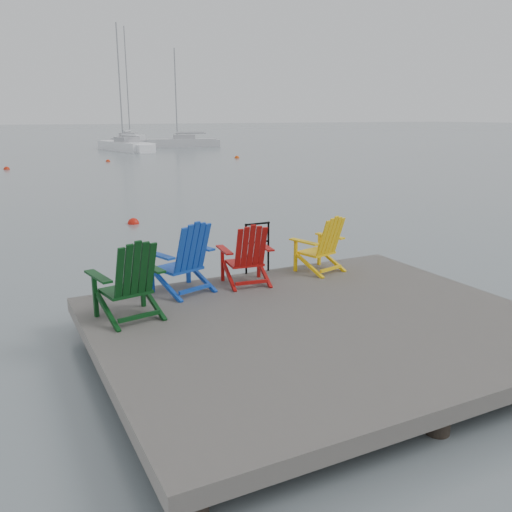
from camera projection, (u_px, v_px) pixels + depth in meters
name	position (u px, v px, depth m)	size (l,w,h in m)	color
ground	(321.00, 353.00, 7.56)	(400.00, 400.00, 0.00)	slate
dock	(321.00, 330.00, 7.47)	(6.00, 5.00, 1.40)	#2A2825
handrail	(257.00, 243.00, 9.52)	(0.48, 0.04, 0.90)	black
chair_green	(129.00, 279.00, 7.31)	(1.00, 0.94, 1.13)	#093411
chair_blue	(184.00, 257.00, 8.42)	(1.08, 1.03, 1.15)	#113FAF
chair_red	(247.00, 254.00, 8.83)	(0.89, 0.84, 1.03)	#A50E0C
chair_yellow	(322.00, 244.00, 9.57)	(0.94, 0.89, 1.01)	yellow
sailboat_near	(125.00, 147.00, 50.49)	(3.55, 8.57, 11.51)	white
sailboat_mid	(130.00, 140.00, 63.66)	(6.10, 9.94, 13.25)	silver
sailboat_far	(181.00, 143.00, 56.65)	(7.37, 3.28, 10.03)	#BCBCC0
buoy_a	(133.00, 224.00, 16.53)	(0.35, 0.35, 0.35)	red
buoy_b	(7.00, 169.00, 32.95)	(0.36, 0.36, 0.36)	red
buoy_c	(237.00, 158.00, 41.58)	(0.38, 0.38, 0.38)	#DB480C
buoy_d	(108.00, 162.00, 38.45)	(0.31, 0.31, 0.31)	red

